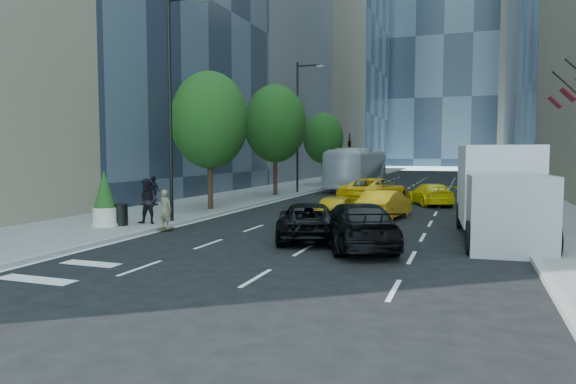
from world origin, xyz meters
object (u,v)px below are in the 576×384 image
at_px(box_truck, 500,192).
at_px(planter_shrub, 105,199).
at_px(black_sedan_mercedes, 356,225).
at_px(trash_can, 121,215).
at_px(black_sedan_lincoln, 308,221).
at_px(skateboarder, 166,212).
at_px(city_bus, 357,169).

xyz_separation_m(box_truck, planter_shrub, (-15.38, -2.73, -0.50)).
height_order(black_sedan_mercedes, trash_can, black_sedan_mercedes).
relative_size(black_sedan_lincoln, black_sedan_mercedes, 0.92).
bearing_deg(black_sedan_lincoln, skateboarder, -16.90).
bearing_deg(planter_shrub, black_sedan_lincoln, 3.96).
height_order(skateboarder, city_bus, city_bus).
xyz_separation_m(black_sedan_lincoln, trash_can, (-8.23, -0.20, -0.10)).
relative_size(skateboarder, planter_shrub, 0.68).
bearing_deg(black_sedan_mercedes, black_sedan_lincoln, -53.49).
bearing_deg(box_truck, black_sedan_mercedes, -148.17).
bearing_deg(trash_can, city_bus, 80.47).
bearing_deg(skateboarder, trash_can, 18.35).
bearing_deg(skateboarder, planter_shrub, 26.61).
xyz_separation_m(black_sedan_mercedes, box_truck, (4.62, 3.33, 1.00)).
xyz_separation_m(city_bus, planter_shrub, (-5.01, -27.37, -0.54)).
bearing_deg(planter_shrub, black_sedan_mercedes, -3.17).
bearing_deg(city_bus, black_sedan_mercedes, -78.41).
distance_m(skateboarder, black_sedan_lincoln, 6.10).
height_order(skateboarder, trash_can, skateboarder).
distance_m(skateboarder, city_bus, 26.99).
relative_size(city_bus, trash_can, 14.84).
distance_m(skateboarder, box_truck, 13.01).
xyz_separation_m(black_sedan_mercedes, city_bus, (-5.76, 27.97, 1.03)).
xyz_separation_m(trash_can, planter_shrub, (-0.48, -0.40, 0.68)).
xyz_separation_m(black_sedan_lincoln, black_sedan_mercedes, (2.06, -1.20, 0.09)).
xyz_separation_m(city_bus, trash_can, (-4.53, -26.97, -1.22)).
bearing_deg(skateboarder, black_sedan_lincoln, -163.37).
bearing_deg(black_sedan_mercedes, planter_shrub, -26.44).
bearing_deg(planter_shrub, skateboarder, 10.92).
xyz_separation_m(skateboarder, trash_can, (-2.13, -0.10, -0.21)).
relative_size(skateboarder, trash_can, 1.83).
relative_size(black_sedan_lincoln, planter_shrub, 2.09).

